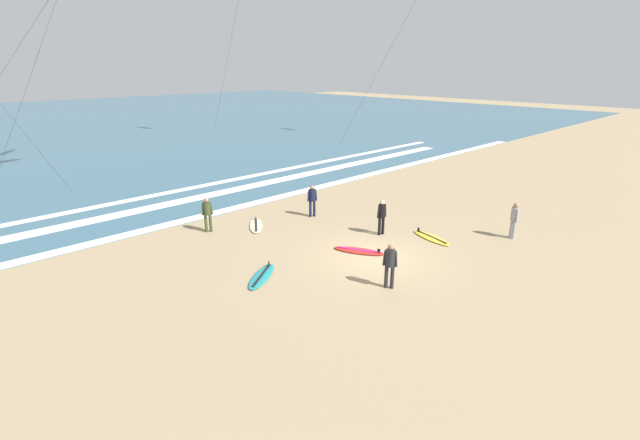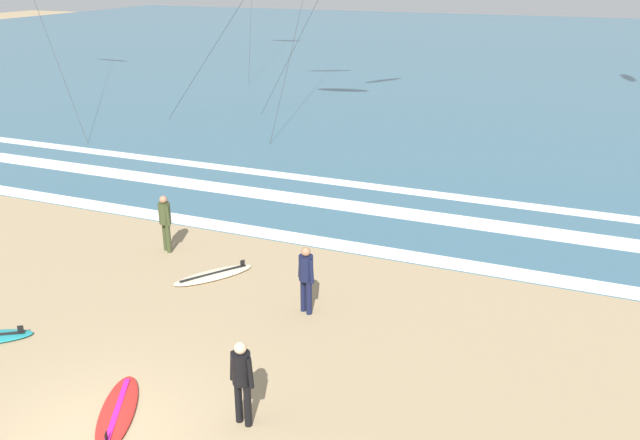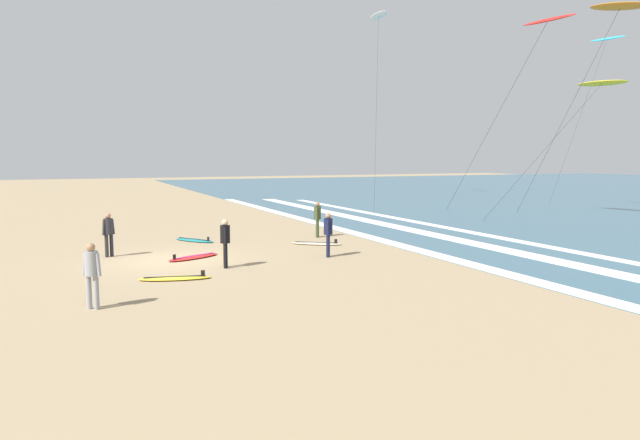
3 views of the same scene
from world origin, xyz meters
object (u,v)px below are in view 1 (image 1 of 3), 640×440
Objects in this scene: surfer_mid_group at (390,262)px; surfer_left_far at (312,198)px; surfer_background_far at (514,217)px; surfer_left_near at (207,212)px; surfboard_near_water at (359,251)px; surfboard_left_pile at (262,276)px; surfer_right_near at (382,214)px; surfboard_foreground_flat at (431,238)px; surfboard_right_spare at (256,225)px.

surfer_left_far is at bearing 66.39° from surfer_mid_group.
surfer_background_far is 13.41m from surfer_left_near.
surfer_background_far is at bearing -30.93° from surfboard_near_water.
surfboard_left_pile is (-10.17, 4.44, -0.91)m from surfer_background_far.
surfer_left_far reaches higher than surfboard_near_water.
surfer_left_far and surfer_left_near have the same top height.
surfboard_foreground_flat is at bearing -57.04° from surfer_right_near.
surfer_mid_group and surfer_left_far have the same top height.
surfer_left_far reaches higher than surfboard_left_pile.
surfer_mid_group is 1.00× the size of surfer_left_near.
surfer_background_far is at bearing -42.12° from surfboard_foreground_flat.
surfer_left_near is 0.75× the size of surfboard_near_water.
surfboard_foreground_flat is (-2.61, 2.36, -0.91)m from surfer_background_far.
surfboard_foreground_flat is at bearing -15.41° from surfboard_left_pile.
surfboard_left_pile is (-1.00, -5.34, -0.91)m from surfer_left_near.
surfer_left_far is at bearing 118.09° from surfer_background_far.
surfer_mid_group is 4.57m from surfboard_left_pile.
surfboard_left_pile is 7.85m from surfboard_foreground_flat.
surfboard_foreground_flat is 3.57m from surfboard_near_water.
surfer_right_near and surfer_mid_group have the same top height.
surfer_left_near is 7.04m from surfboard_near_water.
surfer_left_far is 0.77× the size of surfboard_left_pile.
surfer_mid_group is at bearing -162.85° from surfboard_foreground_flat.
surfboard_near_water is at bearing 60.44° from surfer_mid_group.
surfboard_right_spare is at bearing 126.01° from surfer_right_near.
surfer_background_far is at bearing -46.82° from surfer_left_near.
surfboard_near_water is at bearing 149.07° from surfer_background_far.
surfboard_left_pile is 1.01× the size of surfboard_right_spare.
surfer_mid_group is at bearing -53.55° from surfboard_left_pile.
surfer_right_near and surfer_background_far have the same top height.
surfer_left_far is at bearing 97.78° from surfer_right_near.
surfer_right_near is at bearing -46.08° from surfer_left_near.
surfer_left_far is 0.78× the size of surfboard_right_spare.
surfboard_near_water is at bearing -164.03° from surfer_right_near.
surfboard_foreground_flat is at bearing 17.15° from surfer_mid_group.
surfboard_right_spare is (-7.21, 8.89, -0.91)m from surfer_background_far.
surfboard_right_spare is (2.96, 4.45, 0.00)m from surfboard_left_pile.
surfer_right_near reaches higher than surfboard_near_water.
surfboard_near_water is (3.21, -6.20, -0.91)m from surfer_left_near.
surfer_mid_group is 7.56m from surfer_background_far.
surfboard_left_pile is at bearing 126.45° from surfer_mid_group.
surfer_left_far is 0.73× the size of surfboard_foreground_flat.
surfer_left_near is (-5.38, 5.58, 0.00)m from surfer_right_near.
surfer_right_near is 0.77× the size of surfboard_left_pile.
surfboard_near_water is (-1.63, -4.54, -0.91)m from surfer_left_far.
surfer_right_near is 2.37m from surfboard_foreground_flat.
surfboard_right_spare is (-2.88, 0.77, -0.91)m from surfer_left_far.
surfer_mid_group and surfer_left_near have the same top height.
surfer_right_near and surfer_left_near have the same top height.
surfer_left_near reaches higher than surfboard_left_pile.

